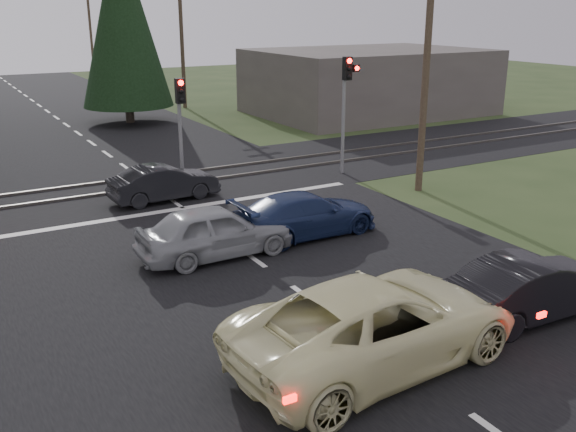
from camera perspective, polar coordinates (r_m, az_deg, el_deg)
ground at (r=15.21m, az=1.90°, el=-7.36°), size 120.00×120.00×0.00m
road at (r=23.76m, az=-10.85°, el=1.79°), size 14.00×100.00×0.01m
rail_corridor at (r=25.60m, az=-12.35°, el=2.87°), size 120.00×8.00×0.01m
stop_line at (r=22.13m, az=-9.30°, el=0.69°), size 13.00×0.35×0.00m
rail_near at (r=24.85m, az=-11.78°, el=2.56°), size 120.00×0.12×0.10m
rail_far at (r=26.33m, az=-12.89°, el=3.35°), size 120.00×0.12×0.10m
traffic_signal_right at (r=26.01m, az=5.25°, el=10.89°), size 0.68×0.48×4.70m
traffic_signal_center at (r=24.11m, az=-9.53°, el=8.93°), size 0.32×0.48×4.10m
utility_pole_near at (r=23.74m, az=12.22°, el=13.31°), size 1.80×0.26×9.00m
utility_pole_mid at (r=44.58m, az=-9.44°, el=15.51°), size 1.80×0.26×9.00m
utility_pole_far at (r=68.53m, az=-17.18°, el=15.78°), size 1.80×0.26×9.00m
conifer_tree at (r=39.17m, az=-14.50°, el=16.73°), size 5.20×5.20×11.00m
building_right at (r=42.33m, az=7.18°, el=11.78°), size 14.00×10.00×4.00m
cream_coupe at (r=12.44m, az=7.86°, el=-9.40°), size 6.14×3.16×1.66m
dark_hatchback at (r=15.12m, az=20.95°, el=-5.94°), size 4.22×1.61×1.37m
silver_car at (r=17.55m, az=-6.49°, el=-1.35°), size 4.28×1.73×1.46m
blue_sedan at (r=19.09m, az=1.56°, el=0.15°), size 4.58×1.97×1.32m
dark_car_far at (r=23.05m, az=-10.98°, el=2.90°), size 3.89×1.55×1.26m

